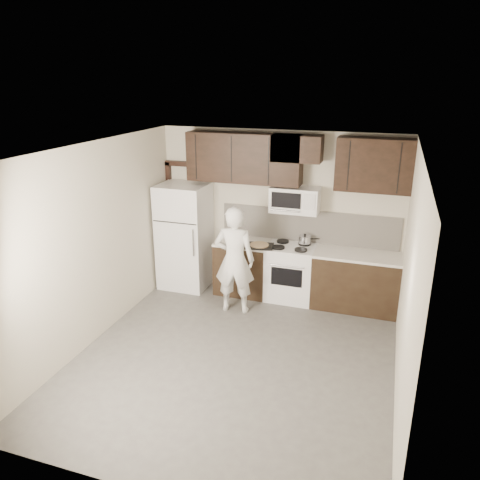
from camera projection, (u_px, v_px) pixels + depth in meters
The scene contains 14 objects.
floor at pixel (235, 357), 6.13m from camera, with size 4.50×4.50×0.00m, color #4E4C49.
back_wall at pixel (279, 213), 7.70m from camera, with size 4.00×4.00×0.00m, color beige.
ceiling at pixel (234, 150), 5.24m from camera, with size 4.50×4.50×0.00m, color white.
counter_run at pixel (309, 275), 7.54m from camera, with size 2.95×0.64×0.91m.
stove at pixel (291, 272), 7.63m from camera, with size 0.76×0.66×0.94m.
backsplash at pixel (308, 226), 7.60m from camera, with size 2.90×0.02×0.54m, color beige.
upper_cabinets at pixel (291, 159), 7.17m from camera, with size 3.48×0.35×0.78m.
microwave at pixel (295, 200), 7.34m from camera, with size 0.76×0.42×0.40m.
refrigerator at pixel (185, 236), 7.98m from camera, with size 0.80×0.76×1.80m.
door_trim at pixel (172, 210), 8.27m from camera, with size 0.50×0.08×2.12m.
saucepan at pixel (305, 240), 7.54m from camera, with size 0.33×0.19×0.18m.
baking_tray at pixel (259, 246), 7.46m from camera, with size 0.44×0.33×0.02m, color black.
pizza at pixel (259, 245), 7.45m from camera, with size 0.30×0.30×0.02m, color beige.
person at pixel (235, 260), 7.10m from camera, with size 0.62×0.41×1.69m, color white.
Camera 1 is at (1.71, -4.99, 3.49)m, focal length 35.00 mm.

